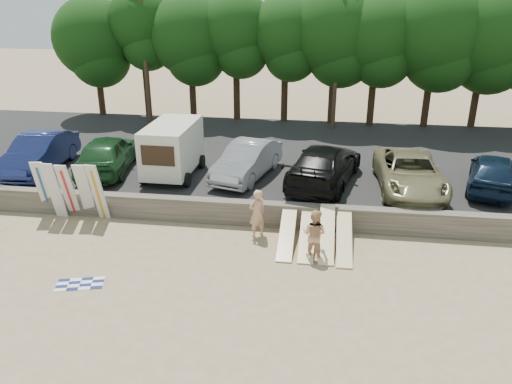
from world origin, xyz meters
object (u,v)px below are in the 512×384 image
beachgoer_b (314,234)px  car_3 (324,165)px  car_2 (247,160)px  beachgoer_a (257,213)px  box_trailer (172,147)px  car_4 (410,172)px  car_5 (493,172)px  cooler (317,239)px  car_0 (39,153)px  car_1 (108,153)px

beachgoer_b → car_3: bearing=-70.6°
car_2 → car_3: size_ratio=0.81×
car_2 → beachgoer_a: size_ratio=2.54×
beachgoer_a → box_trailer: bearing=-80.7°
car_4 → beachgoer_b: size_ratio=3.09×
car_5 → car_3: bearing=19.3°
cooler → car_5: bearing=34.1°
beachgoer_a → cooler: bearing=137.2°
beachgoer_b → cooler: bearing=-73.1°
car_0 → car_5: size_ratio=1.12×
car_0 → car_1: (3.33, 0.33, 0.02)m
car_1 → beachgoer_a: bearing=142.5°
car_2 → box_trailer: bearing=-159.8°
car_4 → beachgoer_a: size_ratio=2.97×
box_trailer → cooler: 8.43m
car_0 → beachgoer_a: 11.93m
beachgoer_b → car_1: bearing=-8.2°
car_3 → car_4: (3.70, -0.25, -0.09)m
beachgoer_a → beachgoer_b: beachgoer_a is taller
box_trailer → car_4: bearing=-0.4°
beachgoer_a → cooler: beachgoer_a is taller
car_1 → car_4: bearing=170.2°
car_5 → beachgoer_b: (-7.53, -5.91, -0.58)m
car_1 → cooler: size_ratio=13.87×
box_trailer → car_0: box_trailer is taller
box_trailer → car_2: (3.46, 0.33, -0.59)m
cooler → car_0: bearing=163.9°
box_trailer → beachgoer_b: (6.79, -5.62, -1.17)m
car_1 → car_4: 14.02m
car_5 → beachgoer_a: 10.78m
box_trailer → cooler: box_trailer is taller
car_4 → cooler: bearing=-134.1°
car_3 → beachgoer_a: bearing=73.3°
car_2 → beachgoer_b: 6.84m
box_trailer → beachgoer_b: size_ratio=2.15×
car_2 → cooler: 6.04m
box_trailer → car_4: box_trailer is taller
car_3 → beachgoer_a: (-2.45, -4.25, -0.62)m
box_trailer → beachgoer_a: 6.35m
beachgoer_b → car_2: bearing=-39.1°
car_3 → car_5: car_3 is taller
beachgoer_a → car_2: bearing=-114.1°
car_2 → car_3: 3.58m
car_2 → beachgoer_b: (3.33, -5.95, -0.58)m
beachgoer_a → beachgoer_b: size_ratio=1.04×
car_3 → car_0: bearing=13.9°
car_3 → cooler: bearing=101.6°
car_2 → beachgoer_b: bearing=-45.9°
box_trailer → car_5: (14.32, 0.29, -0.59)m
car_3 → car_5: (7.30, 0.30, -0.07)m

